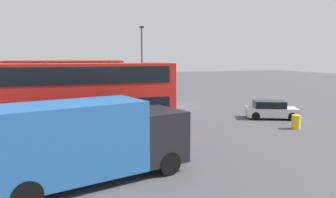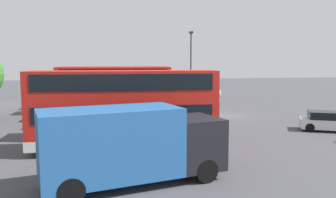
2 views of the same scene
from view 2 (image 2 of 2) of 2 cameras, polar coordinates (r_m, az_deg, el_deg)
The scene contains 12 objects.
ground_plane at distance 32.42m, azimuth 8.89°, elevation -2.76°, with size 140.00×140.00×0.00m, color #47474C.
bus_double_decker_near_end at distance 19.40m, azimuth -7.39°, elevation -1.44°, with size 3.00×10.60×4.55m.
bus_single_deck_second at distance 23.09m, azimuth -6.21°, elevation -2.27°, with size 3.26×11.66×2.95m.
bus_single_deck_third at distance 26.94m, azimuth -7.17°, elevation -1.07°, with size 2.84×10.17×2.95m.
bus_single_deck_fourth at distance 30.40m, azimuth -7.69°, elevation -0.24°, with size 2.86×12.02×2.95m.
bus_double_decker_fifth at distance 33.91m, azimuth -9.03°, elevation 1.80°, with size 3.02×11.22×4.55m.
bus_double_decker_sixth at distance 37.60m, azimuth -8.97°, elevation 2.23°, with size 2.81×11.78×4.55m.
bus_single_deck_seventh at distance 40.80m, azimuth -8.93°, elevation 1.38°, with size 3.21×11.73×2.95m.
box_truck_blue at distance 14.01m, azimuth -6.25°, elevation -7.49°, with size 4.13×7.87×3.20m.
car_hatchback_silver at distance 50.57m, azimuth 6.49°, elevation 1.29°, with size 2.12×4.06×1.43m.
car_small_green at distance 27.45m, azimuth 25.36°, elevation -3.44°, with size 3.35×4.34×1.43m.
lamp_post_tall at distance 37.55m, azimuth 3.88°, elevation 5.99°, with size 0.70×0.30×8.37m.
Camera 2 is at (-30.09, 10.97, 5.02)m, focal length 36.12 mm.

